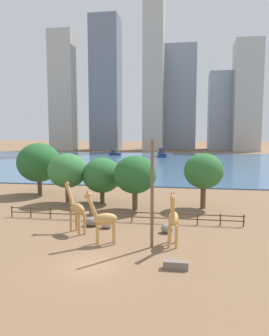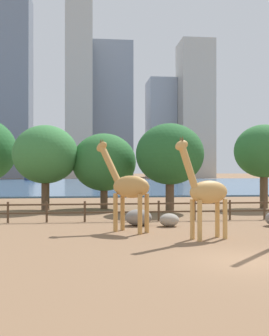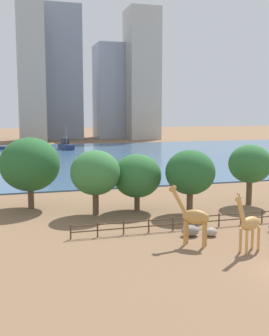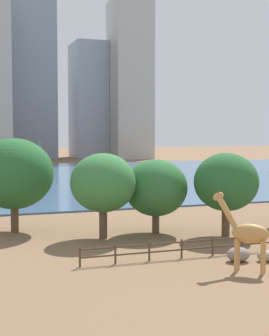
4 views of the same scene
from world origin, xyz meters
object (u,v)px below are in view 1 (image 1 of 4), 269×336
object	(u,v)px
boulder_by_pole	(167,228)
tree_right_small	(67,171)
giraffe_young	(76,209)
tree_center_broad	(204,171)
feeding_trough	(176,265)
utility_pole	(152,194)
boulder_near_fence	(107,225)
tree_left_large	(102,175)
boat_sailboat	(162,154)
boat_ferry	(115,153)
giraffe_companion	(173,219)
tree_left_small	(39,163)
tree_right_tall	(135,175)
boat_tug	(35,160)
giraffe_tall	(104,219)
boulder_small	(92,221)

from	to	relation	value
boulder_by_pole	tree_right_small	bearing A→B (deg)	141.96
giraffe_young	boulder_by_pole	world-z (taller)	giraffe_young
tree_center_broad	feeding_trough	bearing A→B (deg)	-98.49
boulder_by_pole	tree_center_broad	xyz separation A→B (m)	(3.98, 10.86, 4.38)
utility_pole	boulder_near_fence	bearing A→B (deg)	137.06
tree_left_large	boat_sailboat	distance (m)	78.44
boat_ferry	giraffe_companion	bearing A→B (deg)	-63.98
tree_left_small	utility_pole	bearing A→B (deg)	-46.10
tree_right_tall	boat_ferry	size ratio (longest dim) A/B	1.41
utility_pole	feeding_trough	bearing A→B (deg)	-62.37
boat_sailboat	boat_tug	bearing A→B (deg)	-62.79
boulder_by_pole	tree_center_broad	bearing A→B (deg)	69.87
tree_left_small	feeding_trough	bearing A→B (deg)	-48.38
feeding_trough	boat_sailboat	size ratio (longest dim) A/B	0.23
giraffe_tall	giraffe_companion	size ratio (longest dim) A/B	0.95
giraffe_young	tree_left_small	world-z (taller)	tree_left_small
utility_pole	tree_right_small	xyz separation A→B (m)	(-13.25, 15.48, -0.14)
boulder_small	tree_left_small	bearing A→B (deg)	130.30
boulder_near_fence	tree_center_broad	bearing A→B (deg)	45.46
boulder_by_pole	boat_sailboat	world-z (taller)	boat_sailboat
utility_pole	tree_left_large	world-z (taller)	utility_pole
boulder_near_fence	utility_pole	bearing A→B (deg)	-42.94
boulder_near_fence	tree_left_large	xyz separation A→B (m)	(-3.35, 11.22, 3.50)
tree_right_small	tree_right_tall	bearing A→B (deg)	-14.04
boulder_near_fence	boat_sailboat	bearing A→B (deg)	90.57
utility_pole	tree_center_broad	xyz separation A→B (m)	(5.04, 15.14, 0.19)
utility_pole	boat_tug	distance (m)	79.34
giraffe_companion	boulder_by_pole	bearing A→B (deg)	-167.58
feeding_trough	boat_ferry	distance (m)	106.95
feeding_trough	tree_right_tall	bearing A→B (deg)	108.24
feeding_trough	tree_left_large	xyz separation A→B (m)	(-10.66, 20.15, 3.58)
giraffe_tall	tree_left_large	world-z (taller)	tree_left_large
giraffe_companion	tree_right_small	xyz separation A→B (m)	(-15.02, 14.78, 2.10)
tree_left_small	tree_right_small	world-z (taller)	tree_left_small
utility_pole	boat_ferry	world-z (taller)	utility_pole
giraffe_young	giraffe_companion	bearing A→B (deg)	-152.04
boulder_near_fence	boulder_small	xyz separation A→B (m)	(-1.72, 0.56, 0.10)
giraffe_young	tree_right_tall	distance (m)	11.11
tree_left_small	boat_ferry	size ratio (longest dim) A/B	1.65
boat_tug	giraffe_tall	bearing A→B (deg)	27.09
giraffe_companion	boulder_small	world-z (taller)	giraffe_companion
giraffe_tall	boat_sailboat	size ratio (longest dim) A/B	0.62
boat_sailboat	boulder_near_fence	bearing A→B (deg)	-9.19
feeding_trough	tree_left_small	distance (m)	33.23
boulder_near_fence	tree_center_broad	distance (m)	15.19
boulder_near_fence	boat_ferry	size ratio (longest dim) A/B	0.24
boulder_by_pole	tree_right_small	size ratio (longest dim) A/B	0.18
giraffe_young	boat_tug	bearing A→B (deg)	-19.80
feeding_trough	giraffe_tall	bearing A→B (deg)	146.05
utility_pole	tree_center_broad	distance (m)	15.96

